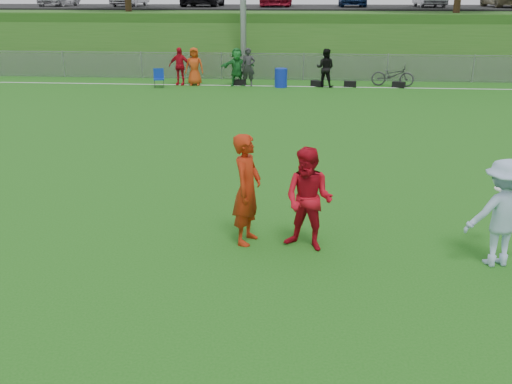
# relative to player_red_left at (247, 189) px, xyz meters

# --- Properties ---
(ground) EXTENTS (120.00, 120.00, 0.00)m
(ground) POSITION_rel_player_red_left_xyz_m (0.75, -0.93, -0.96)
(ground) COLOR #1C5D13
(ground) RESTS_ON ground
(sideline_far) EXTENTS (60.00, 0.10, 0.01)m
(sideline_far) POSITION_rel_player_red_left_xyz_m (0.75, 17.07, -0.95)
(sideline_far) COLOR white
(sideline_far) RESTS_ON ground
(fence) EXTENTS (58.00, 0.06, 1.30)m
(fence) POSITION_rel_player_red_left_xyz_m (0.75, 19.07, -0.31)
(fence) COLOR gray
(fence) RESTS_ON ground
(berm) EXTENTS (120.00, 18.00, 3.00)m
(berm) POSITION_rel_player_red_left_xyz_m (0.75, 30.07, 0.54)
(berm) COLOR #245518
(berm) RESTS_ON ground
(parking_lot) EXTENTS (120.00, 12.00, 0.10)m
(parking_lot) POSITION_rel_player_red_left_xyz_m (0.75, 32.07, 2.09)
(parking_lot) COLOR black
(parking_lot) RESTS_ON berm
(spectator_row) EXTENTS (7.63, 0.99, 1.69)m
(spectator_row) POSITION_rel_player_red_left_xyz_m (-2.13, 17.07, -0.11)
(spectator_row) COLOR red
(spectator_row) RESTS_ON ground
(gear_bags) EXTENTS (7.78, 0.57, 0.26)m
(gear_bags) POSITION_rel_player_red_left_xyz_m (1.80, 17.17, -0.83)
(gear_bags) COLOR black
(gear_bags) RESTS_ON ground
(player_red_left) EXTENTS (0.62, 0.79, 1.91)m
(player_red_left) POSITION_rel_player_red_left_xyz_m (0.00, 0.00, 0.00)
(player_red_left) COLOR #A2230B
(player_red_left) RESTS_ON ground
(player_red_center) EXTENTS (1.03, 0.93, 1.75)m
(player_red_center) POSITION_rel_player_red_left_xyz_m (1.04, -0.18, -0.08)
(player_red_center) COLOR #B70C1B
(player_red_center) RESTS_ON ground
(player_blue) EXTENTS (1.24, 0.88, 1.73)m
(player_blue) POSITION_rel_player_red_left_xyz_m (4.02, -0.50, -0.09)
(player_blue) COLOR #A0BBDD
(player_blue) RESTS_ON ground
(frisbee) EXTENTS (0.26, 0.26, 0.02)m
(frisbee) POSITION_rel_player_red_left_xyz_m (4.21, 0.15, 0.09)
(frisbee) COLOR white
(frisbee) RESTS_ON ground
(recycling_bin) EXTENTS (0.68, 0.68, 0.83)m
(recycling_bin) POSITION_rel_player_red_left_xyz_m (-0.23, 16.83, -0.54)
(recycling_bin) COLOR #1029B3
(recycling_bin) RESTS_ON ground
(camp_chair) EXTENTS (0.56, 0.56, 0.82)m
(camp_chair) POSITION_rel_player_red_left_xyz_m (-5.68, 16.29, -0.71)
(camp_chair) COLOR #0E309A
(camp_chair) RESTS_ON ground
(bicycle) EXTENTS (1.98, 0.97, 0.99)m
(bicycle) POSITION_rel_player_red_left_xyz_m (4.82, 17.57, -0.46)
(bicycle) COLOR #28282A
(bicycle) RESTS_ON ground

